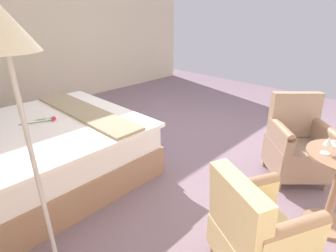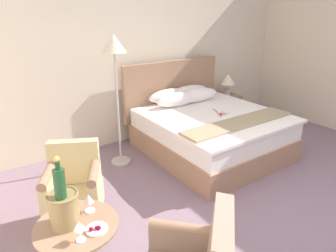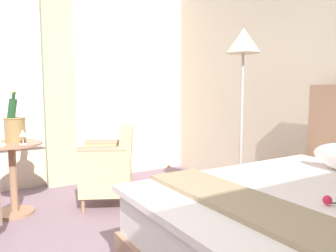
{
  "view_description": "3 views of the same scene",
  "coord_description": "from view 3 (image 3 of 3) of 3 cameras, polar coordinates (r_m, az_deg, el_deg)",
  "views": [
    {
      "loc": [
        -2.31,
        2.67,
        1.75
      ],
      "look_at": [
        -0.75,
        1.05,
        0.76
      ],
      "focal_mm": 28.0,
      "sensor_mm": 36.0,
      "label": 1
    },
    {
      "loc": [
        -2.51,
        -1.3,
        2.09
      ],
      "look_at": [
        -0.61,
        1.46,
        0.77
      ],
      "focal_mm": 32.0,
      "sensor_mm": 36.0,
      "label": 2
    },
    {
      "loc": [
        1.39,
        0.07,
        1.24
      ],
      "look_at": [
        -1.04,
        1.56,
        0.92
      ],
      "focal_mm": 35.0,
      "sensor_mm": 36.0,
      "label": 3
    }
  ],
  "objects": [
    {
      "name": "wine_glass_near_edge",
      "position": [
        3.4,
        -23.97,
        -1.3
      ],
      "size": [
        0.07,
        0.07,
        0.14
      ],
      "color": "white",
      "rests_on": "side_table_round"
    },
    {
      "name": "champagne_bucket",
      "position": [
        3.58,
        -25.18,
        -0.03
      ],
      "size": [
        0.21,
        0.21,
        0.52
      ],
      "color": "olive",
      "rests_on": "side_table_round"
    },
    {
      "name": "side_table_round",
      "position": [
        3.59,
        -25.39,
        -7.35
      ],
      "size": [
        0.57,
        0.57,
        0.72
      ],
      "color": "#9B7256",
      "rests_on": "ground"
    },
    {
      "name": "floor_lamp_brass",
      "position": [
        3.17,
        12.9,
        10.96
      ],
      "size": [
        0.32,
        0.32,
        1.8
      ],
      "color": "#B2ABA5",
      "rests_on": "ground"
    },
    {
      "name": "armchair_by_window",
      "position": [
        3.56,
        -9.98,
        -7.05
      ],
      "size": [
        0.7,
        0.71,
        0.86
      ],
      "color": "#9B7256",
      "rests_on": "ground"
    }
  ]
}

